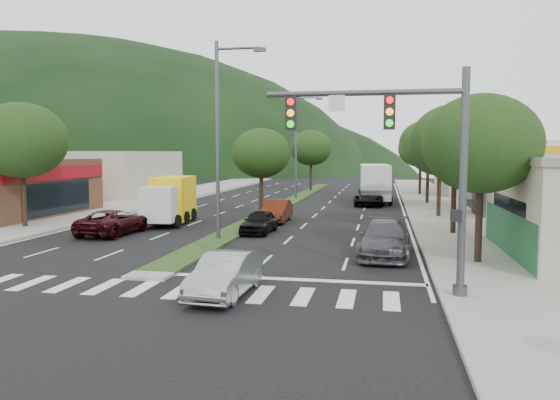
% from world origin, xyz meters
% --- Properties ---
extents(ground, '(160.00, 160.00, 0.00)m').
position_xyz_m(ground, '(0.00, 0.00, 0.00)').
color(ground, black).
rests_on(ground, ground).
extents(sidewalk_right, '(5.00, 90.00, 0.15)m').
position_xyz_m(sidewalk_right, '(12.50, 25.00, 0.07)').
color(sidewalk_right, gray).
rests_on(sidewalk_right, ground).
extents(sidewalk_left, '(6.00, 90.00, 0.15)m').
position_xyz_m(sidewalk_left, '(-13.00, 25.00, 0.07)').
color(sidewalk_left, gray).
rests_on(sidewalk_left, ground).
extents(median, '(1.60, 56.00, 0.12)m').
position_xyz_m(median, '(0.00, 28.00, 0.06)').
color(median, '#203B15').
rests_on(median, ground).
extents(crosswalk, '(19.00, 2.20, 0.01)m').
position_xyz_m(crosswalk, '(0.00, -2.00, 0.01)').
color(crosswalk, silver).
rests_on(crosswalk, ground).
extents(traffic_signal, '(6.12, 0.40, 7.00)m').
position_xyz_m(traffic_signal, '(9.03, -1.54, 4.65)').
color(traffic_signal, '#47494C').
rests_on(traffic_signal, ground).
extents(gas_canopy, '(12.20, 8.20, 5.25)m').
position_xyz_m(gas_canopy, '(19.00, 22.00, 4.65)').
color(gas_canopy, silver).
rests_on(gas_canopy, ground).
extents(bldg_left_far, '(9.00, 14.00, 4.60)m').
position_xyz_m(bldg_left_far, '(-19.00, 34.00, 2.30)').
color(bldg_left_far, '#B9AC93').
rests_on(bldg_left_far, ground).
extents(bldg_right_far, '(10.00, 16.00, 5.20)m').
position_xyz_m(bldg_right_far, '(19.50, 44.00, 2.60)').
color(bldg_right_far, '#B9AC93').
rests_on(bldg_right_far, ground).
extents(hill_far, '(176.00, 132.00, 82.00)m').
position_xyz_m(hill_far, '(-80.00, 110.00, 0.00)').
color(hill_far, black).
rests_on(hill_far, ground).
extents(tree_r_a, '(4.60, 4.60, 6.63)m').
position_xyz_m(tree_r_a, '(12.00, 4.00, 4.82)').
color(tree_r_a, black).
rests_on(tree_r_a, sidewalk_right).
extents(tree_r_b, '(4.80, 4.80, 6.94)m').
position_xyz_m(tree_r_b, '(12.00, 12.00, 5.04)').
color(tree_r_b, black).
rests_on(tree_r_b, sidewalk_right).
extents(tree_r_c, '(4.40, 4.40, 6.48)m').
position_xyz_m(tree_r_c, '(12.00, 20.00, 4.75)').
color(tree_r_c, black).
rests_on(tree_r_c, sidewalk_right).
extents(tree_r_d, '(5.00, 5.00, 7.17)m').
position_xyz_m(tree_r_d, '(12.00, 30.00, 5.18)').
color(tree_r_d, black).
rests_on(tree_r_d, sidewalk_right).
extents(tree_r_e, '(4.60, 4.60, 6.71)m').
position_xyz_m(tree_r_e, '(12.00, 40.00, 4.89)').
color(tree_r_e, black).
rests_on(tree_r_e, sidewalk_right).
extents(tree_med_near, '(4.00, 4.00, 6.02)m').
position_xyz_m(tree_med_near, '(0.00, 18.00, 4.43)').
color(tree_med_near, black).
rests_on(tree_med_near, median).
extents(tree_med_far, '(4.80, 4.80, 6.94)m').
position_xyz_m(tree_med_far, '(0.00, 44.00, 5.01)').
color(tree_med_far, black).
rests_on(tree_med_far, median).
extents(tree_l_a, '(5.20, 5.20, 7.25)m').
position_xyz_m(tree_l_a, '(-12.50, 10.00, 5.18)').
color(tree_l_a, black).
rests_on(tree_l_a, sidewalk_left).
extents(streetlight_near, '(2.60, 0.25, 10.00)m').
position_xyz_m(streetlight_near, '(0.21, 8.00, 5.58)').
color(streetlight_near, '#47494C').
rests_on(streetlight_near, ground).
extents(streetlight_mid, '(2.60, 0.25, 10.00)m').
position_xyz_m(streetlight_mid, '(0.21, 33.00, 5.58)').
color(streetlight_mid, '#47494C').
rests_on(streetlight_mid, ground).
extents(sedan_silver, '(1.59, 4.09, 1.33)m').
position_xyz_m(sedan_silver, '(3.42, -2.32, 0.66)').
color(sedan_silver, '#9EA0A5').
rests_on(sedan_silver, ground).
extents(suv_maroon, '(2.50, 5.04, 1.37)m').
position_xyz_m(suv_maroon, '(-6.22, 8.81, 0.69)').
color(suv_maroon, black).
rests_on(suv_maroon, ground).
extents(car_queue_a, '(1.66, 3.79, 1.27)m').
position_xyz_m(car_queue_a, '(1.50, 10.78, 0.64)').
color(car_queue_a, black).
rests_on(car_queue_a, ground).
extents(car_queue_b, '(2.37, 5.34, 1.52)m').
position_xyz_m(car_queue_b, '(8.36, 5.19, 0.76)').
color(car_queue_b, '#444347').
rests_on(car_queue_b, ground).
extents(car_queue_c, '(1.55, 4.30, 1.41)m').
position_xyz_m(car_queue_c, '(1.50, 15.78, 0.71)').
color(car_queue_c, '#561D0E').
rests_on(car_queue_c, ground).
extents(car_queue_d, '(2.67, 5.23, 1.41)m').
position_xyz_m(car_queue_d, '(7.19, 27.97, 0.71)').
color(car_queue_d, black).
rests_on(car_queue_d, ground).
extents(box_truck, '(2.80, 6.12, 2.93)m').
position_xyz_m(box_truck, '(-4.96, 13.89, 1.38)').
color(box_truck, silver).
rests_on(box_truck, ground).
extents(motorhome, '(3.18, 8.94, 3.38)m').
position_xyz_m(motorhome, '(7.48, 31.42, 1.80)').
color(motorhome, silver).
rests_on(motorhome, ground).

